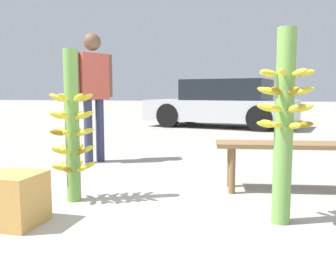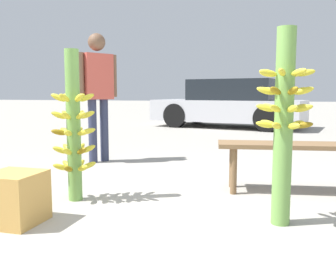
{
  "view_description": "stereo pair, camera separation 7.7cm",
  "coord_description": "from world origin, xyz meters",
  "px_view_note": "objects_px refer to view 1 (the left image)",
  "views": [
    {
      "loc": [
        0.71,
        -2.52,
        0.93
      ],
      "look_at": [
        -0.02,
        0.33,
        0.59
      ],
      "focal_mm": 40.0,
      "sensor_mm": 36.0,
      "label": 1
    },
    {
      "loc": [
        0.78,
        -2.5,
        0.93
      ],
      "look_at": [
        -0.02,
        0.33,
        0.59
      ],
      "focal_mm": 40.0,
      "sensor_mm": 36.0,
      "label": 2
    }
  ],
  "objects_px": {
    "banana_stalk_center": "(284,121)",
    "vendor_person": "(93,85)",
    "parked_car": "(223,104)",
    "produce_crate": "(14,199)",
    "market_bench": "(301,150)",
    "banana_stalk_left": "(72,128)"
  },
  "relations": [
    {
      "from": "banana_stalk_center",
      "to": "vendor_person",
      "type": "relative_size",
      "value": 0.81
    },
    {
      "from": "banana_stalk_center",
      "to": "parked_car",
      "type": "distance_m",
      "value": 7.64
    },
    {
      "from": "parked_car",
      "to": "vendor_person",
      "type": "bearing_deg",
      "value": -179.38
    },
    {
      "from": "produce_crate",
      "to": "market_bench",
      "type": "bearing_deg",
      "value": 35.26
    },
    {
      "from": "market_bench",
      "to": "parked_car",
      "type": "xyz_separation_m",
      "value": [
        -1.43,
        6.61,
        0.23
      ]
    },
    {
      "from": "banana_stalk_left",
      "to": "parked_car",
      "type": "height_order",
      "value": "banana_stalk_left"
    },
    {
      "from": "vendor_person",
      "to": "market_bench",
      "type": "relative_size",
      "value": 1.06
    },
    {
      "from": "produce_crate",
      "to": "parked_car",
      "type": "bearing_deg",
      "value": 85.71
    },
    {
      "from": "banana_stalk_left",
      "to": "market_bench",
      "type": "height_order",
      "value": "banana_stalk_left"
    },
    {
      "from": "banana_stalk_left",
      "to": "market_bench",
      "type": "relative_size",
      "value": 0.81
    },
    {
      "from": "banana_stalk_center",
      "to": "produce_crate",
      "type": "height_order",
      "value": "banana_stalk_center"
    },
    {
      "from": "parked_car",
      "to": "produce_crate",
      "type": "distance_m",
      "value": 8.08
    },
    {
      "from": "parked_car",
      "to": "banana_stalk_left",
      "type": "bearing_deg",
      "value": -172.08
    },
    {
      "from": "banana_stalk_left",
      "to": "vendor_person",
      "type": "xyz_separation_m",
      "value": [
        -0.62,
        1.72,
        0.4
      ]
    },
    {
      "from": "vendor_person",
      "to": "parked_car",
      "type": "distance_m",
      "value": 5.81
    },
    {
      "from": "banana_stalk_center",
      "to": "market_bench",
      "type": "relative_size",
      "value": 0.85
    },
    {
      "from": "market_bench",
      "to": "parked_car",
      "type": "relative_size",
      "value": 0.38
    },
    {
      "from": "banana_stalk_left",
      "to": "banana_stalk_center",
      "type": "relative_size",
      "value": 0.94
    },
    {
      "from": "banana_stalk_left",
      "to": "produce_crate",
      "type": "distance_m",
      "value": 0.79
    },
    {
      "from": "banana_stalk_center",
      "to": "market_bench",
      "type": "xyz_separation_m",
      "value": [
        0.21,
        0.94,
        -0.34
      ]
    },
    {
      "from": "banana_stalk_center",
      "to": "parked_car",
      "type": "relative_size",
      "value": 0.33
    },
    {
      "from": "banana_stalk_left",
      "to": "parked_car",
      "type": "relative_size",
      "value": 0.31
    }
  ]
}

